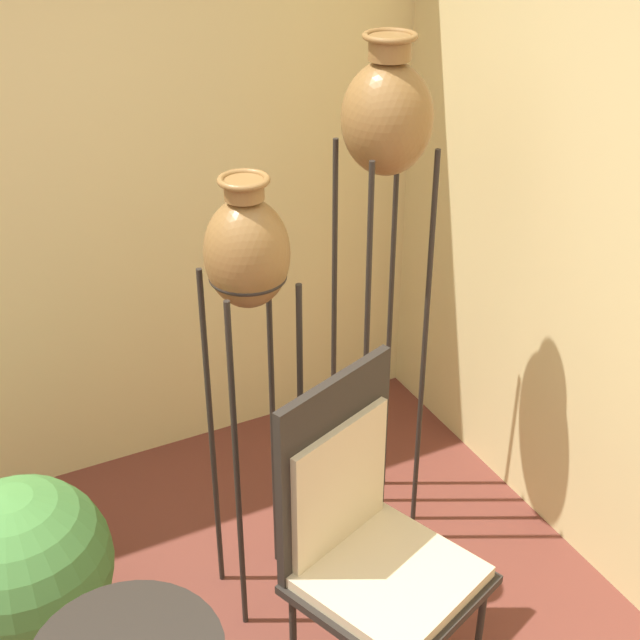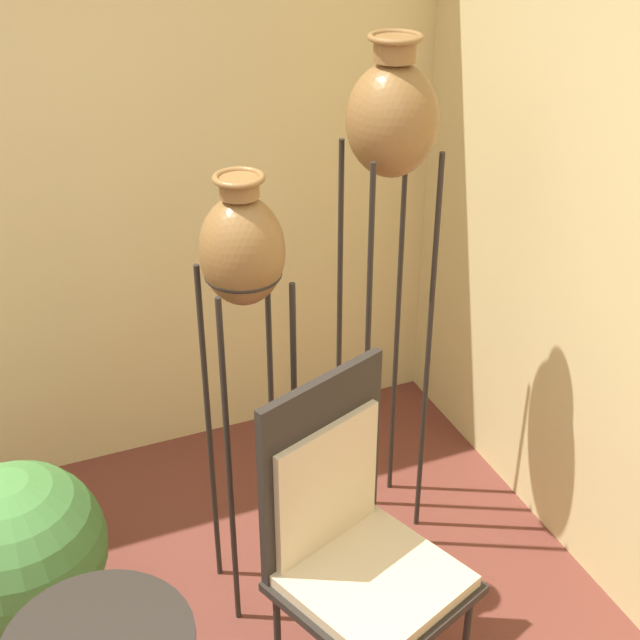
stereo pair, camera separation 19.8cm
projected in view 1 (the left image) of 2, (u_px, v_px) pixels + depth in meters
vase_stand_tall at (387, 132)px, 2.96m from camera, size 0.31×0.31×1.97m
vase_stand_medium at (248, 267)px, 2.71m from camera, size 0.26×0.26×1.66m
chair at (366, 535)px, 2.75m from camera, size 0.66×0.65×1.15m
potted_plant at (25, 570)px, 2.94m from camera, size 0.59×0.59×0.72m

